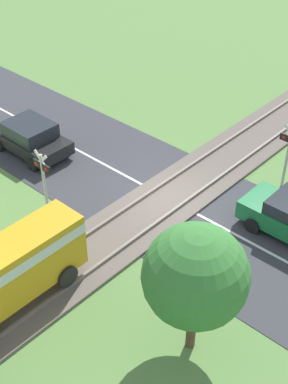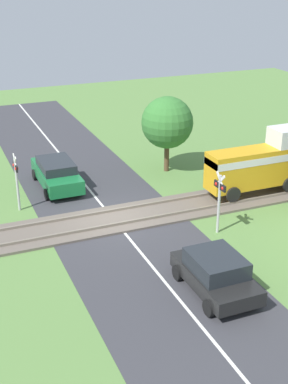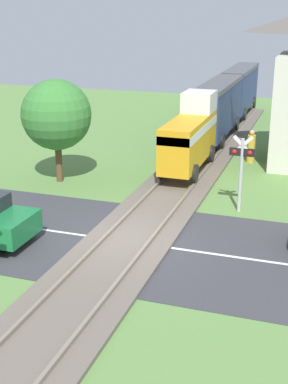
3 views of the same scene
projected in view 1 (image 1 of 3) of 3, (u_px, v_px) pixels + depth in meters
The scene contains 6 objects.
ground_plane at pixel (169, 199), 21.37m from camera, with size 60.00×60.00×0.00m, color #5B8442.
road_surface at pixel (169, 199), 21.37m from camera, with size 48.00×6.40×0.02m.
track_bed at pixel (169, 198), 21.33m from camera, with size 2.80×48.00×0.24m.
car_far_side at pixel (31, 137), 23.76m from camera, with size 3.74×2.04×1.48m.
crossing_signal_east_approach at pixel (43, 175), 19.54m from camera, with size 0.90×0.18×2.83m.
tree_roadside_hedge at pixel (195, 276), 14.04m from camera, with size 2.90×2.90×4.31m.
Camera 1 is at (-10.65, 13.22, 13.03)m, focal length 50.00 mm.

